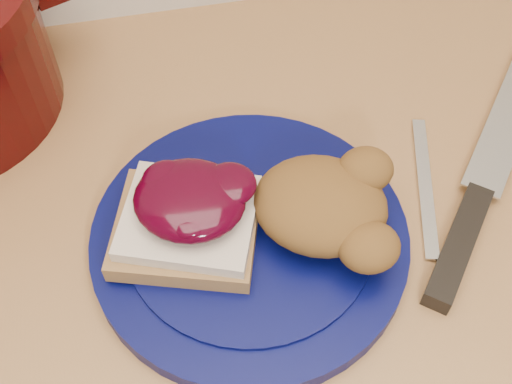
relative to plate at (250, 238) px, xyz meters
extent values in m
cube|color=beige|center=(-0.03, 0.04, -0.48)|extent=(4.00, 0.60, 0.86)
cylinder|color=#04073C|center=(0.00, 0.00, 0.00)|extent=(0.37, 0.37, 0.02)
cube|color=olive|center=(-0.05, 0.01, 0.02)|extent=(0.15, 0.14, 0.02)
cube|color=beige|center=(-0.05, 0.01, 0.04)|extent=(0.14, 0.13, 0.01)
ellipsoid|color=black|center=(-0.05, 0.01, 0.06)|extent=(0.12, 0.12, 0.03)
ellipsoid|color=brown|center=(0.06, -0.01, 0.04)|extent=(0.15, 0.14, 0.06)
cube|color=black|center=(0.18, -0.05, 0.00)|extent=(0.10, 0.12, 0.02)
cube|color=silver|center=(0.29, 0.09, 0.00)|extent=(0.17, 0.19, 0.00)
cube|color=silver|center=(0.18, 0.03, -0.01)|extent=(0.06, 0.16, 0.00)
camera|label=1|loc=(-0.06, -0.30, 0.49)|focal=45.00mm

